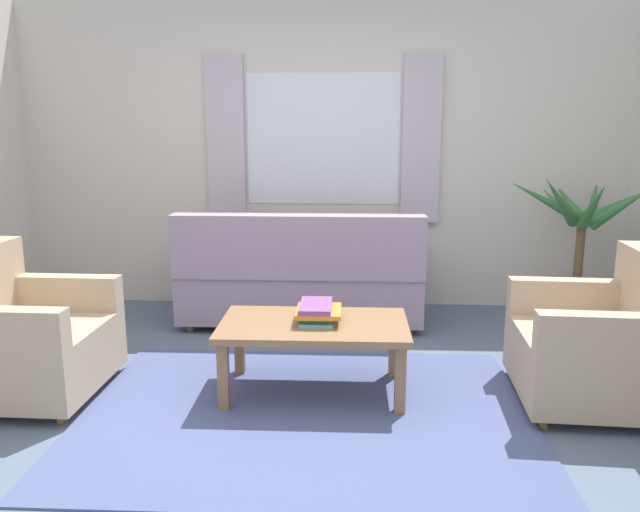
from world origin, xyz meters
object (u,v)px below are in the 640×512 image
couch (301,279)px  potted_plant (578,255)px  book_stack_on_table (317,312)px  coffee_table (314,332)px  armchair_right (603,344)px  armchair_left (21,337)px

couch → potted_plant: bearing=-176.4°
couch → book_stack_on_table: 1.33m
couch → coffee_table: couch is taller
couch → book_stack_on_table: (0.20, -1.31, 0.12)m
armchair_right → coffee_table: armchair_right is taller
armchair_right → coffee_table: bearing=-88.6°
armchair_right → potted_plant: (0.39, 1.53, 0.20)m
armchair_left → book_stack_on_table: armchair_left is taller
armchair_left → potted_plant: potted_plant is taller
armchair_left → book_stack_on_table: 1.74m
coffee_table → book_stack_on_table: 0.12m
coffee_table → armchair_right: bearing=-2.0°
coffee_table → potted_plant: bearing=36.0°
couch → coffee_table: bearing=97.7°
couch → book_stack_on_table: couch is taller
armchair_left → coffee_table: bearing=-85.3°
potted_plant → couch: bearing=-176.4°
armchair_left → coffee_table: (1.72, 0.10, 0.03)m
armchair_left → coffee_table: 1.72m
armchair_left → potted_plant: 4.07m
couch → armchair_right: bearing=142.6°
armchair_right → potted_plant: bearing=169.2°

